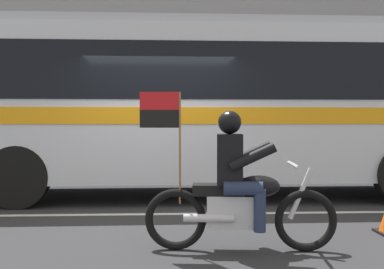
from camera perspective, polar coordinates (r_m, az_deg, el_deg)
ground_plane at (r=8.24m, az=-3.72°, el=-8.49°), size 60.00×60.00×0.00m
sidewalk_curb at (r=13.28m, az=-3.38°, el=-4.24°), size 28.00×3.80×0.15m
lane_center_stripe at (r=7.65m, az=-3.79°, el=-9.26°), size 26.60×0.14×0.01m
office_building_facade at (r=15.82m, az=-3.33°, el=13.45°), size 28.00×0.89×9.31m
transit_bus at (r=9.36m, az=3.25°, el=4.33°), size 11.19×2.73×3.22m
motorcycle_with_rider at (r=5.48m, az=5.41°, el=-6.64°), size 2.19×0.65×1.78m
fire_hydrant at (r=12.16m, az=11.91°, el=-2.73°), size 0.22×0.30×0.75m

